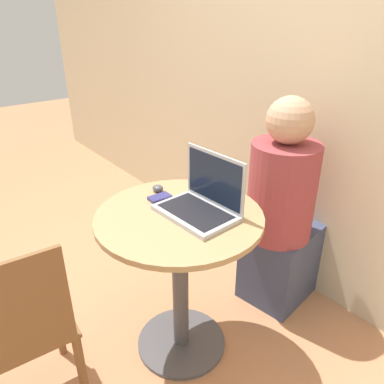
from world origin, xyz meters
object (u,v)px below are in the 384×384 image
laptop (202,201)px  person_seated (283,222)px  cell_phone (160,198)px  chair_empty (18,334)px

laptop → person_seated: size_ratio=0.29×
laptop → cell_phone: (-0.21, -0.07, -0.05)m
person_seated → laptop: bearing=-90.3°
chair_empty → person_seated: size_ratio=0.71×
chair_empty → laptop: bearing=80.0°
laptop → cell_phone: size_ratio=3.35×
laptop → person_seated: person_seated is taller
laptop → person_seated: (0.00, 0.58, -0.32)m
laptop → person_seated: 0.66m
cell_phone → person_seated: size_ratio=0.09×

